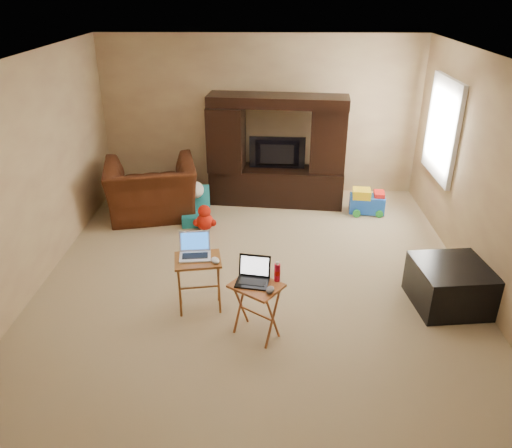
{
  "coord_description": "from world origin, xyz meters",
  "views": [
    {
      "loc": [
        0.12,
        -5.08,
        3.19
      ],
      "look_at": [
        0.0,
        -0.2,
        0.8
      ],
      "focal_mm": 35.0,
      "sensor_mm": 36.0,
      "label": 1
    }
  ],
  "objects_px": {
    "recliner": "(152,190)",
    "laptop_left": "(195,247)",
    "water_bottle": "(277,272)",
    "laptop_right": "(252,273)",
    "mouse_left": "(215,260)",
    "push_toy": "(367,201)",
    "tray_table_right": "(256,310)",
    "mouse_right": "(270,290)",
    "tray_table_left": "(199,284)",
    "plush_toy": "(205,217)",
    "child_rocker": "(195,206)",
    "entertainment_center": "(277,151)",
    "ottoman": "(450,285)",
    "television": "(277,154)"
  },
  "relations": [
    {
      "from": "recliner",
      "to": "laptop_left",
      "type": "distance_m",
      "value": 2.53
    },
    {
      "from": "ottoman",
      "to": "laptop_left",
      "type": "distance_m",
      "value": 2.76
    },
    {
      "from": "television",
      "to": "mouse_left",
      "type": "xyz_separation_m",
      "value": [
        -0.66,
        -2.92,
        -0.17
      ]
    },
    {
      "from": "plush_toy",
      "to": "tray_table_right",
      "type": "bearing_deg",
      "value": -71.3
    },
    {
      "from": "push_toy",
      "to": "tray_table_left",
      "type": "distance_m",
      "value": 3.35
    },
    {
      "from": "mouse_right",
      "to": "water_bottle",
      "type": "distance_m",
      "value": 0.22
    },
    {
      "from": "push_toy",
      "to": "tray_table_left",
      "type": "xyz_separation_m",
      "value": [
        -2.22,
        -2.51,
        0.11
      ]
    },
    {
      "from": "push_toy",
      "to": "tray_table_right",
      "type": "xyz_separation_m",
      "value": [
        -1.6,
        -2.94,
        0.1
      ]
    },
    {
      "from": "television",
      "to": "mouse_right",
      "type": "height_order",
      "value": "television"
    },
    {
      "from": "push_toy",
      "to": "plush_toy",
      "type": "bearing_deg",
      "value": -159.09
    },
    {
      "from": "recliner",
      "to": "child_rocker",
      "type": "xyz_separation_m",
      "value": [
        0.67,
        -0.24,
        -0.15
      ]
    },
    {
      "from": "entertainment_center",
      "to": "ottoman",
      "type": "xyz_separation_m",
      "value": [
        1.84,
        -2.75,
        -0.6
      ]
    },
    {
      "from": "plush_toy",
      "to": "water_bottle",
      "type": "bearing_deg",
      "value": -66.32
    },
    {
      "from": "television",
      "to": "entertainment_center",
      "type": "bearing_deg",
      "value": -86.94
    },
    {
      "from": "plush_toy",
      "to": "laptop_right",
      "type": "height_order",
      "value": "laptop_right"
    },
    {
      "from": "recliner",
      "to": "tray_table_right",
      "type": "xyz_separation_m",
      "value": [
        1.61,
        -2.78,
        -0.12
      ]
    },
    {
      "from": "child_rocker",
      "to": "mouse_left",
      "type": "relative_size",
      "value": 4.2
    },
    {
      "from": "entertainment_center",
      "to": "recliner",
      "type": "xyz_separation_m",
      "value": [
        -1.85,
        -0.55,
        -0.43
      ]
    },
    {
      "from": "push_toy",
      "to": "mouse_left",
      "type": "distance_m",
      "value": 3.31
    },
    {
      "from": "recliner",
      "to": "mouse_left",
      "type": "relative_size",
      "value": 10.2
    },
    {
      "from": "push_toy",
      "to": "mouse_right",
      "type": "distance_m",
      "value": 3.42
    },
    {
      "from": "water_bottle",
      "to": "plush_toy",
      "type": "bearing_deg",
      "value": 113.68
    },
    {
      "from": "tray_table_right",
      "to": "laptop_right",
      "type": "bearing_deg",
      "value": -170.99
    },
    {
      "from": "recliner",
      "to": "laptop_right",
      "type": "relative_size",
      "value": 4.13
    },
    {
      "from": "recliner",
      "to": "mouse_left",
      "type": "distance_m",
      "value": 2.7
    },
    {
      "from": "plush_toy",
      "to": "mouse_right",
      "type": "relative_size",
      "value": 3.16
    },
    {
      "from": "entertainment_center",
      "to": "laptop_left",
      "type": "bearing_deg",
      "value": -101.42
    },
    {
      "from": "push_toy",
      "to": "mouse_left",
      "type": "height_order",
      "value": "mouse_left"
    },
    {
      "from": "ottoman",
      "to": "mouse_right",
      "type": "xyz_separation_m",
      "value": [
        -1.94,
        -0.7,
        0.37
      ]
    },
    {
      "from": "tray_table_right",
      "to": "water_bottle",
      "type": "distance_m",
      "value": 0.44
    },
    {
      "from": "tray_table_right",
      "to": "laptop_left",
      "type": "distance_m",
      "value": 0.91
    },
    {
      "from": "tray_table_right",
      "to": "water_bottle",
      "type": "xyz_separation_m",
      "value": [
        0.2,
        0.08,
        0.39
      ]
    },
    {
      "from": "ottoman",
      "to": "water_bottle",
      "type": "distance_m",
      "value": 1.99
    },
    {
      "from": "push_toy",
      "to": "television",
      "type": "bearing_deg",
      "value": 172.35
    },
    {
      "from": "ottoman",
      "to": "laptop_right",
      "type": "height_order",
      "value": "laptop_right"
    },
    {
      "from": "recliner",
      "to": "plush_toy",
      "type": "relative_size",
      "value": 3.36
    },
    {
      "from": "mouse_right",
      "to": "laptop_left",
      "type": "bearing_deg",
      "value": 143.19
    },
    {
      "from": "child_rocker",
      "to": "laptop_right",
      "type": "relative_size",
      "value": 1.7
    },
    {
      "from": "recliner",
      "to": "child_rocker",
      "type": "bearing_deg",
      "value": 147.03
    },
    {
      "from": "mouse_left",
      "to": "ottoman",
      "type": "bearing_deg",
      "value": 5.0
    },
    {
      "from": "ottoman",
      "to": "push_toy",
      "type": "bearing_deg",
      "value": 101.27
    },
    {
      "from": "laptop_right",
      "to": "ottoman",
      "type": "bearing_deg",
      "value": 24.37
    },
    {
      "from": "water_bottle",
      "to": "laptop_left",
      "type": "bearing_deg",
      "value": 155.71
    },
    {
      "from": "tray_table_left",
      "to": "plush_toy",
      "type": "bearing_deg",
      "value": 85.27
    },
    {
      "from": "laptop_right",
      "to": "mouse_left",
      "type": "distance_m",
      "value": 0.52
    },
    {
      "from": "tray_table_left",
      "to": "laptop_right",
      "type": "height_order",
      "value": "laptop_right"
    },
    {
      "from": "recliner",
      "to": "ottoman",
      "type": "relative_size",
      "value": 1.7
    },
    {
      "from": "mouse_right",
      "to": "tray_table_left",
      "type": "bearing_deg",
      "value": 143.56
    },
    {
      "from": "push_toy",
      "to": "tray_table_right",
      "type": "relative_size",
      "value": 0.89
    },
    {
      "from": "television",
      "to": "plush_toy",
      "type": "bearing_deg",
      "value": 46.31
    }
  ]
}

